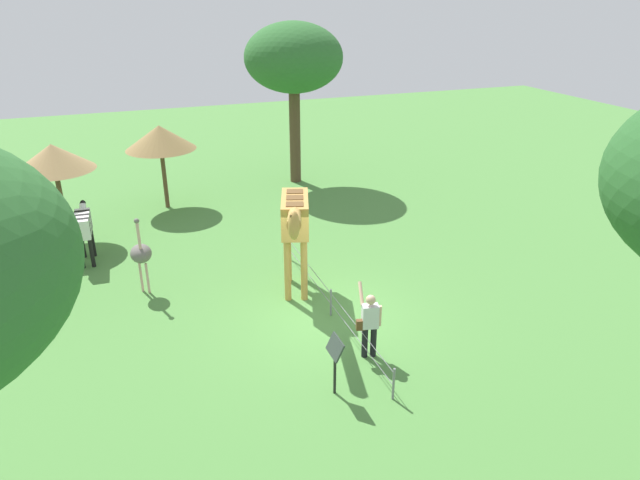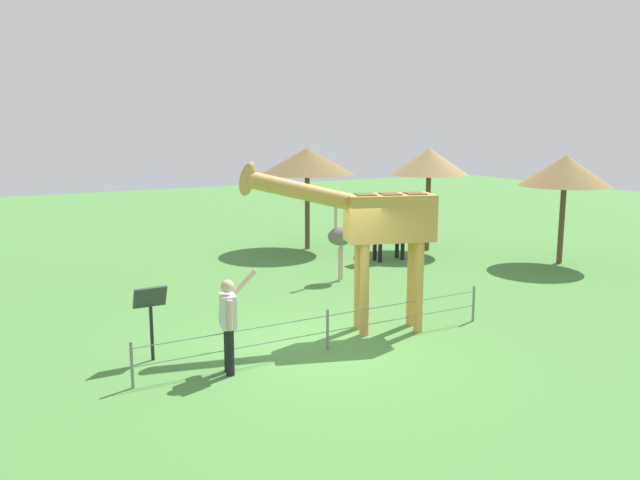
% 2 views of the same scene
% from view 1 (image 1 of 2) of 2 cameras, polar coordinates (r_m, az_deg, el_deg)
% --- Properties ---
extents(ground_plane, '(60.00, 60.00, 0.00)m').
position_cam_1_polar(ground_plane, '(14.75, 0.62, -7.61)').
color(ground_plane, '#4C843D').
extents(giraffe, '(3.75, 1.64, 3.40)m').
position_cam_1_polar(giraffe, '(14.79, -2.52, 1.82)').
color(giraffe, '#C69347').
rests_on(giraffe, ground_plane).
extents(visitor, '(0.71, 0.59, 1.70)m').
position_cam_1_polar(visitor, '(12.85, 4.96, -8.18)').
color(visitor, black).
rests_on(visitor, ground_plane).
extents(zebra, '(1.81, 0.49, 1.66)m').
position_cam_1_polar(zebra, '(18.57, -22.62, 1.31)').
color(zebra, black).
rests_on(zebra, ground_plane).
extents(ostrich, '(0.70, 0.56, 2.25)m').
position_cam_1_polar(ostrich, '(16.05, -17.49, -1.32)').
color(ostrich, '#CC9E93').
rests_on(ostrich, ground_plane).
extents(shade_hut_near, '(2.58, 2.58, 3.17)m').
position_cam_1_polar(shade_hut_near, '(22.02, -15.74, 9.83)').
color(shade_hut_near, brown).
rests_on(shade_hut_near, ground_plane).
extents(shade_hut_aside, '(2.49, 2.49, 3.29)m').
position_cam_1_polar(shade_hut_aside, '(19.92, -25.17, 7.47)').
color(shade_hut_aside, brown).
rests_on(shade_hut_aside, ground_plane).
extents(tree_west, '(4.00, 4.00, 6.59)m').
position_cam_1_polar(tree_west, '(24.05, -2.66, 17.66)').
color(tree_west, brown).
rests_on(tree_west, ground_plane).
extents(info_sign, '(0.56, 0.21, 1.32)m').
position_cam_1_polar(info_sign, '(11.69, 1.52, -11.41)').
color(info_sign, black).
rests_on(info_sign, ground_plane).
extents(wire_fence, '(7.05, 0.05, 0.75)m').
position_cam_1_polar(wire_fence, '(14.59, 1.09, -6.17)').
color(wire_fence, slate).
rests_on(wire_fence, ground_plane).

